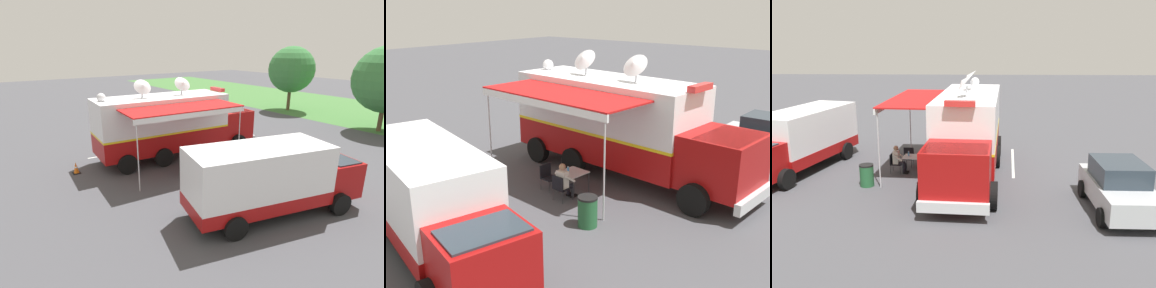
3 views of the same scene
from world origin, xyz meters
The scene contains 12 objects.
ground_plane centered at (0.00, 0.00, 0.00)m, with size 100.00×100.00×0.00m, color #47474C.
lot_stripe centered at (-2.10, -1.20, 0.00)m, with size 0.12×4.80×0.01m, color silver.
command_truck centered at (0.09, 0.74, 1.95)m, with size 5.25×9.64×4.53m.
folding_table centered at (2.53, 0.48, 0.67)m, with size 0.85×0.85×0.73m.
water_bottle centered at (2.71, 0.41, 0.83)m, with size 0.07×0.07×0.22m.
folding_chair_at_table centered at (3.33, 0.62, 0.51)m, with size 0.51×0.51×0.87m.
folding_chair_beside_table centered at (2.87, -0.37, 0.51)m, with size 0.51×0.51×0.87m.
seated_responder centered at (3.14, 0.63, 0.65)m, with size 0.68×0.58×1.25m.
trash_bin centered at (4.11, 2.36, 0.46)m, with size 0.57×0.57×0.91m.
traffic_cone centered at (-0.46, -4.70, 0.28)m, with size 0.36×0.36×0.58m.
support_truck centered at (7.62, 0.19, 1.39)m, with size 3.62×7.09×2.70m.
car_behind_truck centered at (-5.26, 4.52, 0.88)m, with size 2.04×4.21×1.76m.
Camera 3 is at (-0.37, 18.17, 5.88)m, focal length 38.77 mm.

